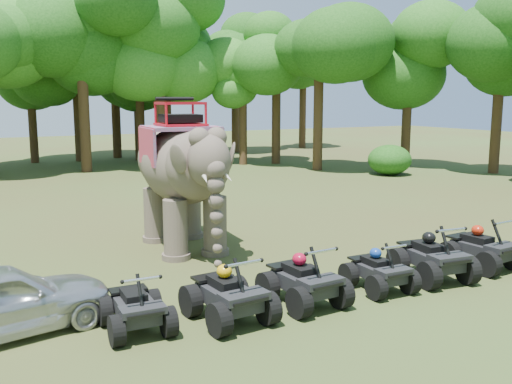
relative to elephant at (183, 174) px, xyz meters
The scene contains 27 objects.
ground 4.36m from the elephant, 74.26° to the right, with size 110.00×110.00×0.00m, color #47381E.
elephant is the anchor object (origin of this frame).
parked_car 6.79m from the elephant, 140.14° to the right, with size 1.57×3.91×1.33m, color silver.
atv_0 6.11m from the elephant, 119.29° to the right, with size 1.16×1.59×1.18m, color black, non-canonical shape.
atv_1 5.81m from the elephant, 101.99° to the right, with size 1.31×1.79×1.33m, color black, non-canonical shape.
atv_2 5.67m from the elephant, 83.95° to the right, with size 1.29×1.77×1.31m, color black, non-canonical shape.
atv_3 6.23m from the elephant, 65.06° to the right, with size 1.13×1.55×1.15m, color black, non-canonical shape.
atv_4 7.02m from the elephant, 52.65° to the right, with size 1.35×1.85×1.37m, color black, non-canonical shape.
atv_5 8.15m from the elephant, 41.91° to the right, with size 1.29×1.77×1.31m, color black, non-canonical shape.
tree_0 18.74m from the elephant, 86.80° to the left, with size 6.99×6.99×9.99m, color #195114, non-canonical shape.
tree_1 20.46m from the elephant, 72.74° to the left, with size 6.11×6.11×8.72m, color #195114, non-canonical shape.
tree_2 20.56m from the elephant, 58.66° to the left, with size 4.68×4.68×6.68m, color #195114, non-canonical shape.
tree_3 18.68m from the elephant, 44.23° to the left, with size 6.10×6.10×8.72m, color #195114, non-canonical shape.
tree_4 22.26m from the elephant, 31.60° to the left, with size 6.05×6.05×8.64m, color #195114, non-canonical shape.
tree_5 22.65m from the elephant, 18.39° to the left, with size 6.24×6.24×8.92m, color #195114, non-canonical shape.
tree_27 21.81m from the elephant, 76.48° to the left, with size 5.33×5.33×7.62m, color #195114, non-canonical shape.
tree_28 25.42m from the elephant, 75.97° to the left, with size 4.97×4.97×7.10m, color #195114, non-canonical shape.
tree_29 21.43m from the elephant, 53.04° to the left, with size 6.06×6.06×8.66m, color #195114, non-canonical shape.
tree_31 24.68m from the elephant, 85.75° to the left, with size 6.93×6.93×9.90m, color #195114, non-canonical shape.
tree_32 25.00m from the elephant, 92.33° to the left, with size 5.52×5.52×7.89m, color #195114, non-canonical shape.
tree_34 23.95m from the elephant, 71.83° to the left, with size 5.72×5.72×8.16m, color #195114, non-canonical shape.
tree_35 23.80m from the elephant, 76.62° to the left, with size 4.94×4.94×7.06m, color #195114, non-canonical shape.
tree_36 28.67m from the elephant, 61.20° to the left, with size 6.78×6.78×9.69m, color #195114, non-canonical shape.
tree_37 33.34m from the elephant, 51.72° to the left, with size 6.45×6.45×9.21m, color #195114, non-canonical shape.
tree_38 22.15m from the elephant, 71.96° to the left, with size 5.94×5.94×8.49m, color #195114, non-canonical shape.
tree_39 19.76m from the elephant, 73.32° to the left, with size 7.66×7.66×10.94m, color #195114, non-canonical shape.
tree_40 26.11m from the elephant, 79.74° to the left, with size 7.08×7.08×10.12m, color #195114, non-canonical shape.
Camera 1 is at (-6.63, -11.35, 4.27)m, focal length 40.00 mm.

